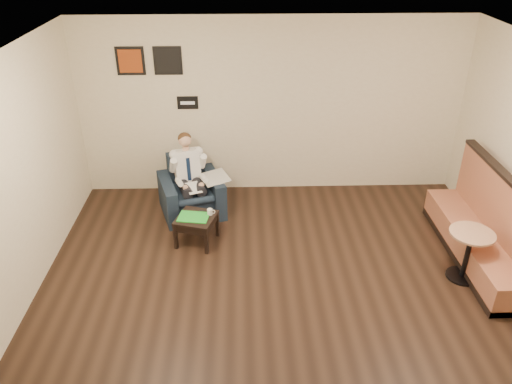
{
  "coord_description": "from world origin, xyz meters",
  "views": [
    {
      "loc": [
        -0.47,
        -4.44,
        4.01
      ],
      "look_at": [
        -0.3,
        1.2,
        0.89
      ],
      "focal_mm": 35.0,
      "sensor_mm": 36.0,
      "label": 1
    }
  ],
  "objects_px": {
    "side_table": "(197,229)",
    "green_folder": "(194,217)",
    "armchair": "(191,187)",
    "seated_man": "(192,181)",
    "cafe_table": "(467,255)",
    "banquette": "(481,219)",
    "coffee_mug": "(210,212)",
    "smartphone": "(203,212)"
  },
  "relations": [
    {
      "from": "side_table",
      "to": "green_folder",
      "type": "distance_m",
      "value": 0.21
    },
    {
      "from": "armchair",
      "to": "seated_man",
      "type": "distance_m",
      "value": 0.19
    },
    {
      "from": "side_table",
      "to": "cafe_table",
      "type": "distance_m",
      "value": 3.53
    },
    {
      "from": "armchair",
      "to": "side_table",
      "type": "relative_size",
      "value": 1.76
    },
    {
      "from": "armchair",
      "to": "seated_man",
      "type": "xyz_separation_m",
      "value": [
        0.03,
        -0.11,
        0.16
      ]
    },
    {
      "from": "side_table",
      "to": "banquette",
      "type": "bearing_deg",
      "value": -7.3
    },
    {
      "from": "armchair",
      "to": "coffee_mug",
      "type": "bearing_deg",
      "value": -84.41
    },
    {
      "from": "side_table",
      "to": "green_folder",
      "type": "height_order",
      "value": "green_folder"
    },
    {
      "from": "cafe_table",
      "to": "coffee_mug",
      "type": "bearing_deg",
      "value": 163.68
    },
    {
      "from": "armchair",
      "to": "green_folder",
      "type": "bearing_deg",
      "value": -100.18
    },
    {
      "from": "coffee_mug",
      "to": "banquette",
      "type": "relative_size",
      "value": 0.04
    },
    {
      "from": "armchair",
      "to": "cafe_table",
      "type": "xyz_separation_m",
      "value": [
        3.55,
        -1.72,
        -0.09
      ]
    },
    {
      "from": "armchair",
      "to": "green_folder",
      "type": "xyz_separation_m",
      "value": [
        0.1,
        -0.84,
        -0.01
      ]
    },
    {
      "from": "green_folder",
      "to": "banquette",
      "type": "bearing_deg",
      "value": -7.09
    },
    {
      "from": "seated_man",
      "to": "banquette",
      "type": "relative_size",
      "value": 0.5
    },
    {
      "from": "coffee_mug",
      "to": "green_folder",
      "type": "bearing_deg",
      "value": -163.37
    },
    {
      "from": "seated_man",
      "to": "smartphone",
      "type": "relative_size",
      "value": 9.15
    },
    {
      "from": "green_folder",
      "to": "cafe_table",
      "type": "xyz_separation_m",
      "value": [
        3.45,
        -0.88,
        -0.08
      ]
    },
    {
      "from": "armchair",
      "to": "cafe_table",
      "type": "distance_m",
      "value": 3.95
    },
    {
      "from": "seated_man",
      "to": "banquette",
      "type": "height_order",
      "value": "banquette"
    },
    {
      "from": "smartphone",
      "to": "banquette",
      "type": "distance_m",
      "value": 3.67
    },
    {
      "from": "side_table",
      "to": "cafe_table",
      "type": "relative_size",
      "value": 0.75
    },
    {
      "from": "smartphone",
      "to": "banquette",
      "type": "xyz_separation_m",
      "value": [
        3.62,
        -0.6,
        0.18
      ]
    },
    {
      "from": "smartphone",
      "to": "banquette",
      "type": "bearing_deg",
      "value": 17.63
    },
    {
      "from": "armchair",
      "to": "banquette",
      "type": "xyz_separation_m",
      "value": [
        3.84,
        -1.3,
        0.17
      ]
    },
    {
      "from": "green_folder",
      "to": "cafe_table",
      "type": "bearing_deg",
      "value": -14.3
    },
    {
      "from": "smartphone",
      "to": "cafe_table",
      "type": "distance_m",
      "value": 3.48
    },
    {
      "from": "green_folder",
      "to": "coffee_mug",
      "type": "height_order",
      "value": "coffee_mug"
    },
    {
      "from": "banquette",
      "to": "smartphone",
      "type": "bearing_deg",
      "value": 170.58
    },
    {
      "from": "seated_man",
      "to": "side_table",
      "type": "distance_m",
      "value": 0.82
    },
    {
      "from": "coffee_mug",
      "to": "smartphone",
      "type": "distance_m",
      "value": 0.13
    },
    {
      "from": "seated_man",
      "to": "smartphone",
      "type": "bearing_deg",
      "value": -89.63
    },
    {
      "from": "banquette",
      "to": "coffee_mug",
      "type": "bearing_deg",
      "value": 171.41
    },
    {
      "from": "seated_man",
      "to": "smartphone",
      "type": "xyz_separation_m",
      "value": [
        0.19,
        -0.59,
        -0.17
      ]
    },
    {
      "from": "coffee_mug",
      "to": "cafe_table",
      "type": "distance_m",
      "value": 3.36
    },
    {
      "from": "coffee_mug",
      "to": "smartphone",
      "type": "xyz_separation_m",
      "value": [
        -0.1,
        0.07,
        -0.04
      ]
    },
    {
      "from": "smartphone",
      "to": "seated_man",
      "type": "bearing_deg",
      "value": 134.73
    },
    {
      "from": "smartphone",
      "to": "side_table",
      "type": "bearing_deg",
      "value": -97.35
    },
    {
      "from": "seated_man",
      "to": "green_folder",
      "type": "xyz_separation_m",
      "value": [
        0.07,
        -0.73,
        -0.17
      ]
    },
    {
      "from": "side_table",
      "to": "cafe_table",
      "type": "xyz_separation_m",
      "value": [
        3.42,
        -0.89,
        0.13
      ]
    },
    {
      "from": "green_folder",
      "to": "smartphone",
      "type": "relative_size",
      "value": 3.21
    },
    {
      "from": "cafe_table",
      "to": "green_folder",
      "type": "bearing_deg",
      "value": 165.7
    }
  ]
}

